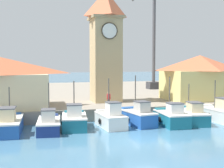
{
  "coord_description": "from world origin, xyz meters",
  "views": [
    {
      "loc": [
        -8.58,
        -21.21,
        5.84
      ],
      "look_at": [
        0.27,
        10.29,
        3.5
      ],
      "focal_mm": 50.0,
      "sensor_mm": 36.0,
      "label": 1
    }
  ],
  "objects_px": {
    "fishing_boat_center": "(111,118)",
    "fishing_boat_right_inner": "(172,117)",
    "dock_worker_near_tower": "(109,99)",
    "fishing_boat_left_inner": "(49,124)",
    "fishing_boat_right_outer": "(191,115)",
    "warehouse_right": "(200,77)",
    "fishing_boat_mid_left": "(74,120)",
    "clock_tower": "(106,43)",
    "fishing_boat_left_outer": "(9,124)",
    "fishing_boat_far_right": "(219,113)",
    "fishing_boat_mid_right": "(138,116)",
    "port_crane_near": "(153,46)"
  },
  "relations": [
    {
      "from": "fishing_boat_left_outer",
      "to": "dock_worker_near_tower",
      "type": "xyz_separation_m",
      "value": [
        9.45,
        3.6,
        1.29
      ]
    },
    {
      "from": "fishing_boat_left_outer",
      "to": "fishing_boat_far_right",
      "type": "relative_size",
      "value": 1.1
    },
    {
      "from": "dock_worker_near_tower",
      "to": "fishing_boat_mid_right",
      "type": "bearing_deg",
      "value": -61.06
    },
    {
      "from": "fishing_boat_mid_left",
      "to": "fishing_boat_center",
      "type": "distance_m",
      "value": 3.25
    },
    {
      "from": "fishing_boat_left_inner",
      "to": "fishing_boat_right_outer",
      "type": "xyz_separation_m",
      "value": [
        13.44,
        0.27,
        0.06
      ]
    },
    {
      "from": "fishing_boat_left_outer",
      "to": "fishing_boat_mid_left",
      "type": "xyz_separation_m",
      "value": [
        5.41,
        0.17,
        0.01
      ]
    },
    {
      "from": "fishing_boat_right_inner",
      "to": "port_crane_near",
      "type": "relative_size",
      "value": 0.23
    },
    {
      "from": "fishing_boat_right_inner",
      "to": "dock_worker_near_tower",
      "type": "height_order",
      "value": "fishing_boat_right_inner"
    },
    {
      "from": "fishing_boat_center",
      "to": "fishing_boat_right_outer",
      "type": "height_order",
      "value": "fishing_boat_center"
    },
    {
      "from": "fishing_boat_left_inner",
      "to": "warehouse_right",
      "type": "xyz_separation_m",
      "value": [
        18.9,
        7.82,
        3.31
      ]
    },
    {
      "from": "fishing_boat_mid_left",
      "to": "warehouse_right",
      "type": "bearing_deg",
      "value": 23.39
    },
    {
      "from": "fishing_boat_left_outer",
      "to": "dock_worker_near_tower",
      "type": "bearing_deg",
      "value": 20.83
    },
    {
      "from": "fishing_boat_far_right",
      "to": "dock_worker_near_tower",
      "type": "relative_size",
      "value": 3.02
    },
    {
      "from": "fishing_boat_right_outer",
      "to": "clock_tower",
      "type": "xyz_separation_m",
      "value": [
        -6.19,
        8.7,
        7.28
      ]
    },
    {
      "from": "clock_tower",
      "to": "port_crane_near",
      "type": "height_order",
      "value": "port_crane_near"
    },
    {
      "from": "fishing_boat_left_outer",
      "to": "fishing_boat_mid_left",
      "type": "bearing_deg",
      "value": 1.8
    },
    {
      "from": "port_crane_near",
      "to": "dock_worker_near_tower",
      "type": "xyz_separation_m",
      "value": [
        -13.05,
        -19.28,
        -6.52
      ]
    },
    {
      "from": "fishing_boat_mid_right",
      "to": "port_crane_near",
      "type": "height_order",
      "value": "port_crane_near"
    },
    {
      "from": "fishing_boat_left_inner",
      "to": "fishing_boat_left_outer",
      "type": "bearing_deg",
      "value": 172.31
    },
    {
      "from": "fishing_boat_center",
      "to": "fishing_boat_left_inner",
      "type": "bearing_deg",
      "value": -176.42
    },
    {
      "from": "fishing_boat_mid_left",
      "to": "fishing_boat_mid_right",
      "type": "distance_m",
      "value": 5.94
    },
    {
      "from": "warehouse_right",
      "to": "fishing_boat_left_outer",
      "type": "bearing_deg",
      "value": -161.51
    },
    {
      "from": "fishing_boat_mid_right",
      "to": "dock_worker_near_tower",
      "type": "relative_size",
      "value": 2.82
    },
    {
      "from": "fishing_boat_left_inner",
      "to": "fishing_boat_mid_right",
      "type": "bearing_deg",
      "value": 4.17
    },
    {
      "from": "fishing_boat_left_outer",
      "to": "fishing_boat_mid_left",
      "type": "distance_m",
      "value": 5.42
    },
    {
      "from": "fishing_boat_right_inner",
      "to": "dock_worker_near_tower",
      "type": "distance_m",
      "value": 6.65
    },
    {
      "from": "fishing_boat_mid_left",
      "to": "dock_worker_near_tower",
      "type": "bearing_deg",
      "value": 40.3
    },
    {
      "from": "fishing_boat_center",
      "to": "warehouse_right",
      "type": "distance_m",
      "value": 15.71
    },
    {
      "from": "fishing_boat_left_inner",
      "to": "fishing_boat_right_inner",
      "type": "xyz_separation_m",
      "value": [
        11.05,
        -0.41,
        0.09
      ]
    },
    {
      "from": "fishing_boat_left_inner",
      "to": "dock_worker_near_tower",
      "type": "xyz_separation_m",
      "value": [
        6.26,
        4.03,
        1.37
      ]
    },
    {
      "from": "fishing_boat_center",
      "to": "fishing_boat_right_inner",
      "type": "height_order",
      "value": "fishing_boat_right_inner"
    },
    {
      "from": "clock_tower",
      "to": "dock_worker_near_tower",
      "type": "height_order",
      "value": "clock_tower"
    },
    {
      "from": "warehouse_right",
      "to": "dock_worker_near_tower",
      "type": "relative_size",
      "value": 5.36
    },
    {
      "from": "fishing_boat_left_outer",
      "to": "fishing_boat_right_inner",
      "type": "xyz_separation_m",
      "value": [
        14.24,
        -0.84,
        0.01
      ]
    },
    {
      "from": "fishing_boat_left_inner",
      "to": "fishing_boat_mid_right",
      "type": "height_order",
      "value": "fishing_boat_mid_right"
    },
    {
      "from": "fishing_boat_mid_left",
      "to": "clock_tower",
      "type": "xyz_separation_m",
      "value": [
        5.02,
        8.37,
        7.25
      ]
    },
    {
      "from": "fishing_boat_center",
      "to": "dock_worker_near_tower",
      "type": "height_order",
      "value": "fishing_boat_center"
    },
    {
      "from": "fishing_boat_right_inner",
      "to": "port_crane_near",
      "type": "xyz_separation_m",
      "value": [
        8.27,
        23.72,
        7.8
      ]
    },
    {
      "from": "fishing_boat_left_inner",
      "to": "fishing_boat_center",
      "type": "distance_m",
      "value": 5.47
    },
    {
      "from": "dock_worker_near_tower",
      "to": "fishing_boat_left_outer",
      "type": "bearing_deg",
      "value": -159.17
    },
    {
      "from": "port_crane_near",
      "to": "fishing_boat_right_inner",
      "type": "bearing_deg",
      "value": -109.22
    },
    {
      "from": "clock_tower",
      "to": "warehouse_right",
      "type": "height_order",
      "value": "clock_tower"
    },
    {
      "from": "fishing_boat_right_inner",
      "to": "fishing_boat_right_outer",
      "type": "relative_size",
      "value": 0.83
    },
    {
      "from": "fishing_boat_far_right",
      "to": "clock_tower",
      "type": "relative_size",
      "value": 0.34
    },
    {
      "from": "fishing_boat_mid_right",
      "to": "fishing_boat_far_right",
      "type": "height_order",
      "value": "fishing_boat_mid_right"
    },
    {
      "from": "fishing_boat_far_right",
      "to": "warehouse_right",
      "type": "distance_m",
      "value": 8.72
    },
    {
      "from": "fishing_boat_mid_right",
      "to": "port_crane_near",
      "type": "xyz_separation_m",
      "value": [
        11.16,
        22.71,
        7.75
      ]
    },
    {
      "from": "fishing_boat_left_inner",
      "to": "fishing_boat_right_inner",
      "type": "distance_m",
      "value": 11.06
    },
    {
      "from": "fishing_boat_left_outer",
      "to": "dock_worker_near_tower",
      "type": "relative_size",
      "value": 3.31
    },
    {
      "from": "fishing_boat_mid_left",
      "to": "fishing_boat_far_right",
      "type": "height_order",
      "value": "fishing_boat_mid_left"
    }
  ]
}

